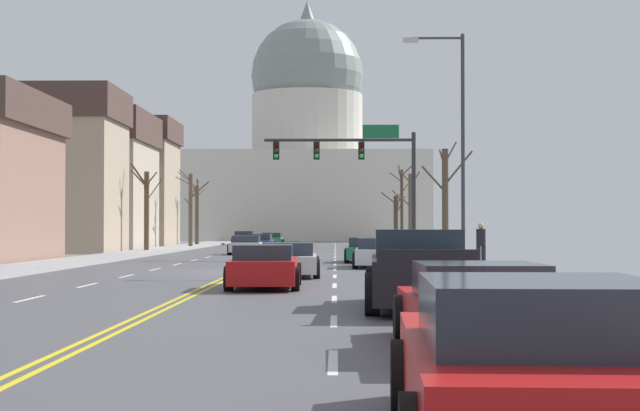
% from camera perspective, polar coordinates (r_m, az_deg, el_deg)
% --- Properties ---
extents(ground, '(20.00, 180.00, 0.20)m').
position_cam_1_polar(ground, '(36.32, -4.67, -3.83)').
color(ground, '#4C4C52').
extents(signal_gantry, '(7.91, 0.41, 6.85)m').
position_cam_1_polar(signal_gantry, '(51.11, 2.33, 2.59)').
color(signal_gantry, '#28282D').
rests_on(signal_gantry, ground).
extents(street_lamp_right, '(2.26, 0.24, 8.61)m').
position_cam_1_polar(street_lamp_right, '(36.33, 7.89, 4.33)').
color(street_lamp_right, '#333338').
rests_on(street_lamp_right, ground).
extents(capitol_building, '(29.24, 18.64, 29.72)m').
position_cam_1_polar(capitol_building, '(120.93, -0.75, 3.01)').
color(capitol_building, beige).
rests_on(capitol_building, ground).
extents(sedan_near_00, '(2.10, 4.29, 1.17)m').
position_cam_1_polar(sedan_near_00, '(46.09, 2.70, -2.62)').
color(sedan_near_00, '#1E7247').
rests_on(sedan_near_00, ground).
extents(sedan_near_01, '(2.10, 4.29, 1.20)m').
position_cam_1_polar(sedan_near_01, '(40.03, 3.35, -2.80)').
color(sedan_near_01, silver).
rests_on(sedan_near_01, ground).
extents(sedan_near_02, '(2.17, 4.48, 1.13)m').
position_cam_1_polar(sedan_near_02, '(32.69, -1.86, -3.20)').
color(sedan_near_02, silver).
rests_on(sedan_near_02, ground).
extents(sedan_near_03, '(2.01, 4.38, 1.18)m').
position_cam_1_polar(sedan_near_03, '(26.57, -3.25, -3.59)').
color(sedan_near_03, '#B71414').
rests_on(sedan_near_03, ground).
extents(pickup_truck_near_04, '(2.35, 5.36, 1.60)m').
position_cam_1_polar(pickup_truck_near_04, '(20.01, 5.82, -3.89)').
color(pickup_truck_near_04, black).
rests_on(pickup_truck_near_04, ground).
extents(sedan_near_05, '(2.05, 4.63, 1.17)m').
position_cam_1_polar(sedan_near_05, '(13.30, 9.13, -6.01)').
color(sedan_near_05, '#B71414').
rests_on(sedan_near_05, ground).
extents(sedan_near_06, '(2.22, 4.59, 1.28)m').
position_cam_1_polar(sedan_near_06, '(7.53, 12.40, -9.23)').
color(sedan_near_06, '#B71414').
rests_on(sedan_near_06, ground).
extents(sedan_oncoming_00, '(2.11, 4.31, 1.13)m').
position_cam_1_polar(sedan_oncoming_00, '(59.54, -4.32, -2.33)').
color(sedan_oncoming_00, silver).
rests_on(sedan_oncoming_00, ground).
extents(sedan_oncoming_01, '(2.15, 4.30, 1.15)m').
position_cam_1_polar(sedan_oncoming_01, '(70.47, -3.56, -2.16)').
color(sedan_oncoming_01, navy).
rests_on(sedan_oncoming_01, ground).
extents(sedan_oncoming_02, '(2.03, 4.23, 1.16)m').
position_cam_1_polar(sedan_oncoming_02, '(83.30, -2.83, -2.01)').
color(sedan_oncoming_02, '#1E7247').
rests_on(sedan_oncoming_02, ground).
extents(sedan_oncoming_03, '(2.12, 4.51, 1.27)m').
position_cam_1_polar(sedan_oncoming_03, '(92.11, -4.43, -1.91)').
color(sedan_oncoming_03, '#B71414').
rests_on(sedan_oncoming_03, ground).
extents(flank_building_00, '(13.99, 8.36, 10.68)m').
position_cam_1_polar(flank_building_00, '(85.05, -13.04, 1.30)').
color(flank_building_00, tan).
rests_on(flank_building_00, ground).
extents(flank_building_02, '(11.46, 7.45, 10.46)m').
position_cam_1_polar(flank_building_02, '(65.11, -16.45, 2.00)').
color(flank_building_02, tan).
rests_on(flank_building_02, ground).
extents(flank_building_03, '(11.55, 10.37, 10.15)m').
position_cam_1_polar(flank_building_03, '(75.14, -14.19, 1.44)').
color(flank_building_03, '#B2A38E').
rests_on(flank_building_03, ground).
extents(bare_tree_00, '(2.30, 1.57, 5.46)m').
position_cam_1_polar(bare_tree_00, '(45.72, 7.30, 0.27)').
color(bare_tree_00, '#4C3D2D').
rests_on(bare_tree_00, ground).
extents(bare_tree_01, '(2.79, 1.92, 6.00)m').
position_cam_1_polar(bare_tree_01, '(78.40, -7.54, -0.11)').
color(bare_tree_01, brown).
rests_on(bare_tree_01, ground).
extents(bare_tree_02, '(1.63, 1.36, 5.70)m').
position_cam_1_polar(bare_tree_02, '(68.50, 5.29, -0.23)').
color(bare_tree_02, brown).
rests_on(bare_tree_02, ground).
extents(bare_tree_03, '(2.01, 2.09, 5.72)m').
position_cam_1_polar(bare_tree_03, '(65.44, -10.07, -0.11)').
color(bare_tree_03, '#4C3D2D').
rests_on(bare_tree_03, ground).
extents(bare_tree_04, '(2.02, 1.85, 6.73)m').
position_cam_1_polar(bare_tree_04, '(79.66, 4.78, 0.13)').
color(bare_tree_04, '#423328').
rests_on(bare_tree_04, ground).
extents(bare_tree_05, '(1.23, 2.19, 5.74)m').
position_cam_1_polar(bare_tree_05, '(86.85, -7.17, -0.41)').
color(bare_tree_05, '#4C3D2D').
rests_on(bare_tree_05, ground).
extents(bare_tree_06, '(2.12, 1.88, 4.58)m').
position_cam_1_polar(bare_tree_06, '(85.27, 4.43, -0.79)').
color(bare_tree_06, '#423328').
rests_on(bare_tree_06, ground).
extents(pedestrian_00, '(0.35, 0.34, 1.66)m').
position_cam_1_polar(pedestrian_00, '(36.00, 9.35, -2.18)').
color(pedestrian_00, black).
rests_on(pedestrian_00, ground).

